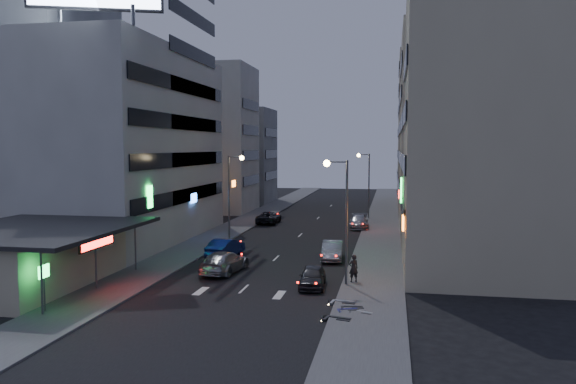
% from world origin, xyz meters
% --- Properties ---
extents(ground, '(180.00, 180.00, 0.00)m').
position_xyz_m(ground, '(0.00, 0.00, 0.00)').
color(ground, black).
rests_on(ground, ground).
extents(sidewalk_left, '(4.00, 120.00, 0.12)m').
position_xyz_m(sidewalk_left, '(-8.00, 30.00, 0.06)').
color(sidewalk_left, '#4C4C4F').
rests_on(sidewalk_left, ground).
extents(sidewalk_right, '(4.00, 120.00, 0.12)m').
position_xyz_m(sidewalk_right, '(8.00, 30.00, 0.06)').
color(sidewalk_right, '#4C4C4F').
rests_on(sidewalk_right, ground).
extents(food_court, '(11.00, 13.00, 3.88)m').
position_xyz_m(food_court, '(-13.90, 2.00, 1.98)').
color(food_court, '#B4AC8D').
rests_on(food_court, ground).
extents(white_building, '(14.00, 24.00, 18.00)m').
position_xyz_m(white_building, '(-17.00, 20.00, 9.00)').
color(white_building, '#BABAB5').
rests_on(white_building, ground).
extents(grey_tower, '(10.00, 14.00, 34.00)m').
position_xyz_m(grey_tower, '(-26.00, 23.00, 17.00)').
color(grey_tower, gray).
rests_on(grey_tower, ground).
extents(shophouse_near, '(10.00, 11.00, 20.00)m').
position_xyz_m(shophouse_near, '(15.00, 10.50, 10.00)').
color(shophouse_near, '#B4AC8D').
rests_on(shophouse_near, ground).
extents(shophouse_mid, '(11.00, 12.00, 16.00)m').
position_xyz_m(shophouse_mid, '(15.50, 22.00, 8.00)').
color(shophouse_mid, gray).
rests_on(shophouse_mid, ground).
extents(shophouse_far, '(10.00, 14.00, 22.00)m').
position_xyz_m(shophouse_far, '(15.00, 35.00, 11.00)').
color(shophouse_far, '#B4AC8D').
rests_on(shophouse_far, ground).
extents(far_left_a, '(11.00, 10.00, 20.00)m').
position_xyz_m(far_left_a, '(-15.50, 45.00, 10.00)').
color(far_left_a, '#BABAB5').
rests_on(far_left_a, ground).
extents(far_left_b, '(12.00, 10.00, 15.00)m').
position_xyz_m(far_left_b, '(-16.00, 58.00, 7.50)').
color(far_left_b, gray).
rests_on(far_left_b, ground).
extents(far_right_a, '(11.00, 12.00, 18.00)m').
position_xyz_m(far_right_a, '(15.50, 50.00, 9.00)').
color(far_right_a, gray).
rests_on(far_right_a, ground).
extents(far_right_b, '(12.00, 12.00, 24.00)m').
position_xyz_m(far_right_b, '(16.00, 64.00, 12.00)').
color(far_right_b, '#B4AC8D').
rests_on(far_right_b, ground).
extents(street_lamp_right_near, '(1.60, 0.44, 8.02)m').
position_xyz_m(street_lamp_right_near, '(5.90, 6.00, 5.36)').
color(street_lamp_right_near, '#595B60').
rests_on(street_lamp_right_near, sidewalk_right).
extents(street_lamp_left, '(1.60, 0.44, 8.02)m').
position_xyz_m(street_lamp_left, '(-5.90, 22.00, 5.36)').
color(street_lamp_left, '#595B60').
rests_on(street_lamp_left, sidewalk_left).
extents(street_lamp_right_far, '(1.60, 0.44, 8.02)m').
position_xyz_m(street_lamp_right_far, '(5.90, 40.00, 5.36)').
color(street_lamp_right_far, '#595B60').
rests_on(street_lamp_right_far, sidewalk_right).
extents(parked_car_right_near, '(1.84, 4.05, 1.35)m').
position_xyz_m(parked_car_right_near, '(4.20, 5.27, 0.67)').
color(parked_car_right_near, '#292A2E').
rests_on(parked_car_right_near, ground).
extents(parked_car_right_mid, '(1.83, 4.58, 1.48)m').
position_xyz_m(parked_car_right_mid, '(4.54, 14.15, 0.74)').
color(parked_car_right_mid, gray).
rests_on(parked_car_right_mid, ground).
extents(parked_car_left, '(2.38, 5.04, 1.39)m').
position_xyz_m(parked_car_left, '(-5.07, 34.08, 0.70)').
color(parked_car_left, black).
rests_on(parked_car_left, ground).
extents(parked_car_right_far, '(2.39, 5.13, 1.45)m').
position_xyz_m(parked_car_right_far, '(5.60, 31.95, 0.73)').
color(parked_car_right_far, gray).
rests_on(parked_car_right_far, ground).
extents(road_car_blue, '(2.22, 4.78, 1.52)m').
position_xyz_m(road_car_blue, '(-4.17, 13.79, 0.76)').
color(road_car_blue, navy).
rests_on(road_car_blue, ground).
extents(road_car_silver, '(2.73, 5.51, 1.54)m').
position_xyz_m(road_car_silver, '(-2.57, 8.24, 0.77)').
color(road_car_silver, '#A4A7AC').
rests_on(road_car_silver, ground).
extents(person, '(0.78, 0.69, 1.80)m').
position_xyz_m(person, '(6.72, 6.70, 1.02)').
color(person, black).
rests_on(person, sidewalk_right).
extents(scooter_black_a, '(1.16, 2.10, 1.22)m').
position_xyz_m(scooter_black_a, '(7.21, -1.32, 0.73)').
color(scooter_black_a, black).
rests_on(scooter_black_a, sidewalk_right).
extents(scooter_silver_a, '(1.12, 1.67, 0.97)m').
position_xyz_m(scooter_silver_a, '(8.26, -0.06, 0.61)').
color(scooter_silver_a, '#A7A9AF').
rests_on(scooter_silver_a, sidewalk_right).
extents(scooter_blue, '(1.09, 1.81, 1.05)m').
position_xyz_m(scooter_blue, '(7.34, 0.71, 0.65)').
color(scooter_blue, navy).
rests_on(scooter_blue, sidewalk_right).
extents(scooter_black_b, '(0.86, 1.88, 1.11)m').
position_xyz_m(scooter_black_b, '(7.63, 1.11, 0.67)').
color(scooter_black_b, black).
rests_on(scooter_black_b, sidewalk_right).
extents(scooter_silver_b, '(0.96, 2.10, 1.24)m').
position_xyz_m(scooter_silver_b, '(7.20, 1.90, 0.74)').
color(scooter_silver_b, '#A1A2A9').
rests_on(scooter_silver_b, sidewalk_right).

